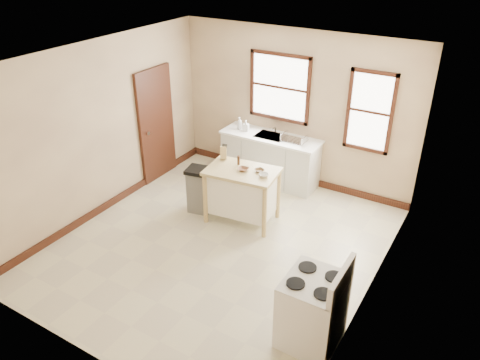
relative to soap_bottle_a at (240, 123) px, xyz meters
The scene contains 23 objects.
floor 2.60m from the soap_bottle_a, 66.44° to the right, with size 5.00×5.00×0.00m, color beige.
ceiling 2.97m from the soap_bottle_a, 66.44° to the right, with size 5.00×5.00×0.00m, color white.
wall_back 1.07m from the soap_bottle_a, 18.28° to the left, with size 4.50×0.04×2.80m, color beige.
wall_left 2.57m from the soap_bottle_a, 120.70° to the right, with size 0.04×5.00×2.80m, color beige.
wall_right 3.89m from the soap_bottle_a, 34.31° to the right, with size 0.04×5.00×2.80m, color beige.
window_main 1.01m from the soap_bottle_a, 24.30° to the left, with size 1.17×0.06×1.22m, color black, non-canonical shape.
window_side 2.39m from the soap_bottle_a, ahead, with size 0.77×0.06×1.37m, color black, non-canonical shape.
door_left 1.54m from the soap_bottle_a, 144.85° to the right, with size 0.06×0.90×2.10m, color black.
baseboard_back 1.39m from the soap_bottle_a, 16.64° to the left, with size 4.50×0.04×0.12m, color black.
baseboard_left 2.71m from the soap_bottle_a, 120.11° to the right, with size 0.04×5.00×0.12m, color black.
sink_counter 0.87m from the soap_bottle_a, ahead, with size 1.86×0.62×0.92m, color beige, non-canonical shape.
faucet 0.68m from the soap_bottle_a, 16.61° to the left, with size 0.03×0.03×0.22m, color silver.
soap_bottle_a is the anchor object (origin of this frame).
soap_bottle_b 0.15m from the soap_bottle_a, ahead, with size 0.09×0.10×0.21m, color #B2B2B2.
dish_rack 1.12m from the soap_bottle_a, ahead, with size 0.42×0.32×0.11m, color silver, non-canonical shape.
kitchen_island 1.77m from the soap_bottle_a, 57.69° to the right, with size 1.12×0.71×0.91m, color #D5C47D, non-canonical shape.
knife_block 1.29m from the soap_bottle_a, 70.71° to the right, with size 0.10×0.10×0.20m, color #D4B66F, non-canonical shape.
pepper_grinder 1.47m from the soap_bottle_a, 59.68° to the right, with size 0.04×0.04×0.15m, color #3F2311.
bowl_a 1.69m from the soap_bottle_a, 57.10° to the right, with size 0.16×0.16×0.04m, color brown.
bowl_b 1.75m from the soap_bottle_a, 48.85° to the right, with size 0.15×0.15×0.04m, color brown.
bowl_c 1.93m from the soap_bottle_a, 48.08° to the right, with size 0.15×0.15×0.05m, color silver.
trash_bin 1.67m from the soap_bottle_a, 84.55° to the right, with size 0.40×0.34×0.79m, color slate, non-canonical shape.
gas_stove 4.32m from the soap_bottle_a, 47.96° to the right, with size 0.70×0.70×1.13m, color white, non-canonical shape.
Camera 1 is at (3.25, -4.81, 4.25)m, focal length 35.00 mm.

